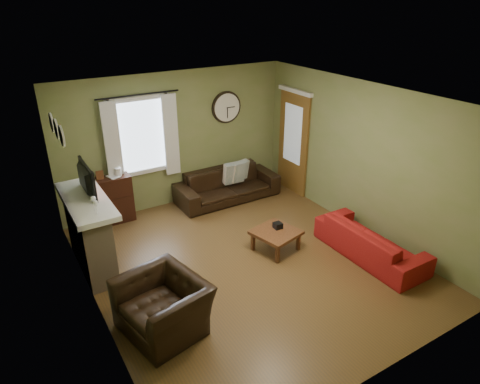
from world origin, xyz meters
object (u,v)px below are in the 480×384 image
armchair (163,306)px  bookshelf (112,200)px  sofa_brown (227,185)px  sofa_red (371,241)px  coffee_table (276,240)px

armchair → bookshelf: bearing=163.1°
sofa_brown → armchair: armchair is taller
sofa_brown → armchair: size_ratio=1.99×
armchair → sofa_red: bearing=74.6°
bookshelf → armchair: size_ratio=0.84×
sofa_red → coffee_table: sofa_red is taller
sofa_red → coffee_table: 1.52m
armchair → sofa_brown: bearing=125.9°
sofa_brown → sofa_red: (0.91, -3.03, -0.03)m
sofa_brown → coffee_table: sofa_brown is taller
bookshelf → sofa_brown: size_ratio=0.42×
coffee_table → sofa_brown: bearing=82.4°
sofa_brown → sofa_red: bearing=-73.3°
sofa_red → armchair: (-3.45, 0.19, 0.07)m
bookshelf → armchair: (-0.25, -3.09, -0.10)m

